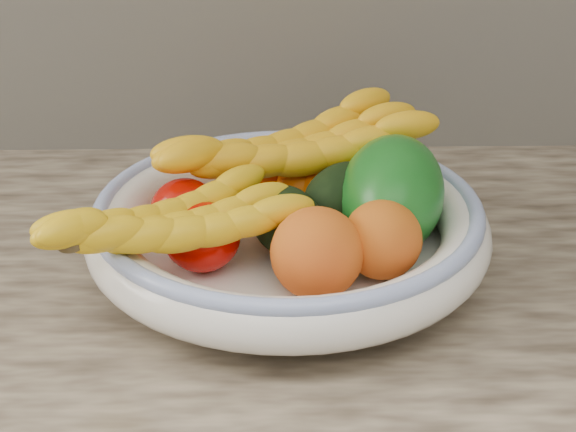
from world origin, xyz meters
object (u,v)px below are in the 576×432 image
at_px(fruit_bowl, 288,227).
at_px(green_mango, 391,194).
at_px(banana_bunch_front, 172,230).
at_px(banana_bunch_back, 292,157).

height_order(fruit_bowl, green_mango, green_mango).
bearing_deg(green_mango, banana_bunch_front, -149.79).
relative_size(fruit_bowl, banana_bunch_back, 1.23).
bearing_deg(banana_bunch_back, fruit_bowl, -121.74).
relative_size(green_mango, banana_bunch_front, 0.60).
bearing_deg(banana_bunch_front, fruit_bowl, 1.67).
relative_size(banana_bunch_back, banana_bunch_front, 1.22).
distance_m(fruit_bowl, banana_bunch_front, 0.13).
xyz_separation_m(fruit_bowl, banana_bunch_back, (0.01, 0.08, 0.04)).
distance_m(banana_bunch_back, banana_bunch_front, 0.19).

